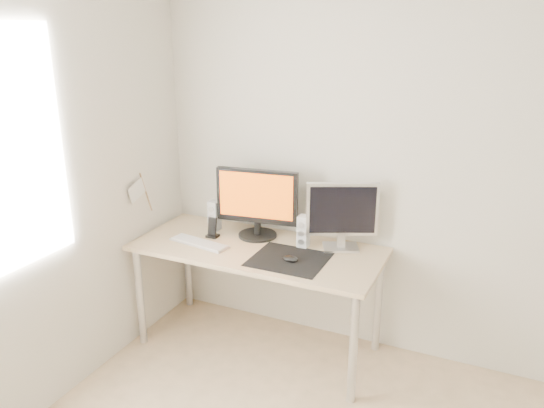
% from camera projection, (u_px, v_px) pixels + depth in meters
% --- Properties ---
extents(wall_back, '(3.50, 0.00, 3.50)m').
position_uv_depth(wall_back, '(422.00, 171.00, 3.19)').
color(wall_back, silver).
rests_on(wall_back, ground).
extents(mousepad, '(0.45, 0.40, 0.00)m').
position_uv_depth(mousepad, '(289.00, 259.00, 3.22)').
color(mousepad, black).
rests_on(mousepad, desk).
extents(mouse, '(0.10, 0.06, 0.04)m').
position_uv_depth(mouse, '(290.00, 259.00, 3.18)').
color(mouse, black).
rests_on(mouse, mousepad).
extents(desk, '(1.60, 0.70, 0.73)m').
position_uv_depth(desk, '(257.00, 258.00, 3.43)').
color(desk, '#D1B587').
rests_on(desk, ground).
extents(main_monitor, '(0.55, 0.29, 0.47)m').
position_uv_depth(main_monitor, '(257.00, 201.00, 3.49)').
color(main_monitor, black).
rests_on(main_monitor, desk).
extents(second_monitor, '(0.43, 0.24, 0.43)m').
position_uv_depth(second_monitor, '(342.00, 213.00, 3.30)').
color(second_monitor, silver).
rests_on(second_monitor, desk).
extents(speaker_left, '(0.07, 0.08, 0.21)m').
position_uv_depth(speaker_left, '(214.00, 216.00, 3.66)').
color(speaker_left, white).
rests_on(speaker_left, desk).
extents(speaker_right, '(0.07, 0.08, 0.21)m').
position_uv_depth(speaker_right, '(303.00, 231.00, 3.38)').
color(speaker_right, white).
rests_on(speaker_right, desk).
extents(keyboard, '(0.43, 0.18, 0.02)m').
position_uv_depth(keyboard, '(199.00, 243.00, 3.45)').
color(keyboard, silver).
rests_on(keyboard, desk).
extents(phone_dock, '(0.08, 0.07, 0.14)m').
position_uv_depth(phone_dock, '(212.00, 231.00, 3.55)').
color(phone_dock, black).
rests_on(phone_dock, desk).
extents(pennant, '(0.01, 0.23, 0.29)m').
position_uv_depth(pennant, '(140.00, 191.00, 3.49)').
color(pennant, '#A57F54').
rests_on(pennant, wall_left).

